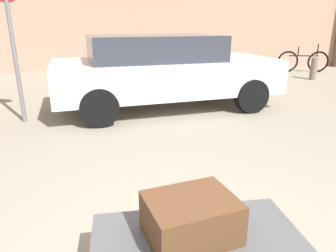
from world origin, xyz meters
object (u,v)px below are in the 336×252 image
no_parking_sign (11,32)px  luggage_cart (198,248)px  bollard_kerb_far (314,69)px  parked_car (164,70)px  bollard_kerb_near (216,71)px  suitcase_brown_stacked_top (191,218)px  bollard_kerb_mid (265,70)px  bicycle_leaning (303,61)px

no_parking_sign → luggage_cart: bearing=-61.7°
luggage_cart → no_parking_sign: size_ratio=0.55×
luggage_cart → bollard_kerb_far: bearing=52.3°
luggage_cart → bollard_kerb_far: bollard_kerb_far is taller
parked_car → no_parking_sign: (-2.54, -0.55, 0.74)m
luggage_cart → bollard_kerb_near: bollard_kerb_near is taller
suitcase_brown_stacked_top → luggage_cart: bearing=-50.4°
luggage_cart → no_parking_sign: (-2.10, 3.90, 1.23)m
suitcase_brown_stacked_top → bollard_kerb_near: 7.35m
bollard_kerb_mid → bicycle_leaning: bearing=35.1°
bollard_kerb_far → luggage_cart: bearing=-127.7°
suitcase_brown_stacked_top → no_parking_sign: bearing=105.8°
bollard_kerb_mid → bollard_kerb_far: size_ratio=1.00×
bollard_kerb_far → suitcase_brown_stacked_top: bearing=-128.1°
parked_car → no_parking_sign: bearing=-167.7°
parked_car → bollard_kerb_near: size_ratio=6.93×
suitcase_brown_stacked_top → bicycle_leaning: bicycle_leaning is taller
bollard_kerb_near → no_parking_sign: 5.53m
luggage_cart → suitcase_brown_stacked_top: (-0.04, 0.03, 0.20)m
bicycle_leaning → no_parking_sign: bearing=-150.4°
luggage_cart → bollard_kerb_far: 8.83m
bollard_kerb_near → bicycle_leaning: bearing=22.4°
suitcase_brown_stacked_top → bollard_kerb_mid: 7.96m
luggage_cart → bollard_kerb_near: (2.34, 6.98, 0.06)m
bollard_kerb_mid → no_parking_sign: 6.79m
luggage_cart → suitcase_brown_stacked_top: bearing=141.8°
parked_car → bicycle_leaning: parked_car is taller
bollard_kerb_mid → bollard_kerb_far: same height
no_parking_sign → bollard_kerb_near: bearing=34.8°
bollard_kerb_near → parked_car: bearing=-126.9°
bollard_kerb_far → no_parking_sign: size_ratio=0.27×
no_parking_sign → bollard_kerb_mid: bearing=27.5°
bicycle_leaning → bollard_kerb_near: bearing=-157.6°
suitcase_brown_stacked_top → bollard_kerb_far: (5.44, 6.95, -0.15)m
luggage_cart → parked_car: size_ratio=0.30×
bicycle_leaning → bollard_kerb_mid: bicycle_leaning is taller
bicycle_leaning → luggage_cart: bearing=-125.1°
suitcase_brown_stacked_top → no_parking_sign: size_ratio=0.22×
luggage_cart → suitcase_brown_stacked_top: size_ratio=2.45×
suitcase_brown_stacked_top → bicycle_leaning: bearing=42.3°
bollard_kerb_far → no_parking_sign: bearing=-157.6°
parked_car → bollard_kerb_near: parked_car is taller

